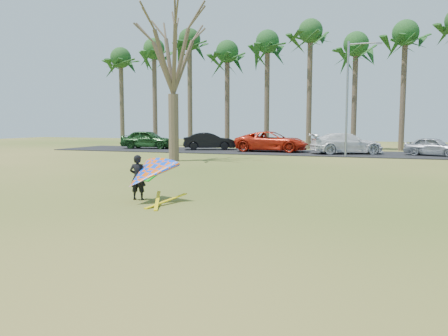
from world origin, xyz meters
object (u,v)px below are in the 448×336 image
(car_1, at_px, (209,141))
(kite_flyer, at_px, (146,175))
(bare_tree_left, at_px, (173,49))
(car_4, at_px, (433,146))
(car_2, at_px, (272,142))
(streetlight, at_px, (350,93))
(car_0, at_px, (148,139))
(car_3, at_px, (346,143))

(car_1, distance_m, kite_flyer, 25.10)
(bare_tree_left, bearing_deg, car_1, 99.67)
(car_1, bearing_deg, car_4, -117.03)
(car_2, distance_m, car_4, 11.99)
(streetlight, xyz_separation_m, car_2, (-6.25, 3.13, -3.58))
(bare_tree_left, bearing_deg, kite_flyer, -67.22)
(car_0, bearing_deg, car_3, -99.09)
(streetlight, relative_size, car_1, 1.77)
(car_0, xyz_separation_m, car_2, (11.72, -0.39, -0.01))
(streetlight, distance_m, kite_flyer, 21.10)
(streetlight, bearing_deg, car_3, 96.60)
(streetlight, bearing_deg, kite_flyer, -102.76)
(car_2, height_order, kite_flyer, kite_flyer)
(car_0, bearing_deg, car_1, -93.89)
(kite_flyer, bearing_deg, car_0, 119.36)
(car_0, distance_m, kite_flyer, 27.29)
(streetlight, bearing_deg, bare_tree_left, -145.43)
(car_2, xyz_separation_m, car_3, (5.96, -0.61, -0.03))
(bare_tree_left, distance_m, kite_flyer, 15.62)
(car_3, bearing_deg, car_0, 64.03)
(car_1, xyz_separation_m, car_4, (17.71, -1.14, -0.08))
(car_3, bearing_deg, streetlight, 163.85)
(car_1, bearing_deg, car_3, -119.20)
(streetlight, height_order, car_4, streetlight)
(car_3, bearing_deg, kite_flyer, 146.57)
(car_1, relative_size, car_3, 0.83)
(car_4, relative_size, kite_flyer, 1.63)
(car_3, height_order, kite_flyer, kite_flyer)
(car_1, bearing_deg, bare_tree_left, 166.33)
(bare_tree_left, xyz_separation_m, streetlight, (10.16, 7.00, -2.45))
(car_2, height_order, car_3, car_2)
(bare_tree_left, height_order, car_3, bare_tree_left)
(streetlight, bearing_deg, car_2, 153.43)
(car_1, height_order, kite_flyer, kite_flyer)
(car_1, height_order, car_3, car_3)
(car_0, xyz_separation_m, car_3, (17.68, -0.99, -0.05))
(bare_tree_left, bearing_deg, car_0, 126.60)
(car_1, distance_m, car_2, 5.77)
(streetlight, relative_size, car_4, 2.05)
(streetlight, bearing_deg, car_1, 162.77)
(streetlight, height_order, kite_flyer, streetlight)
(car_0, height_order, car_3, car_0)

